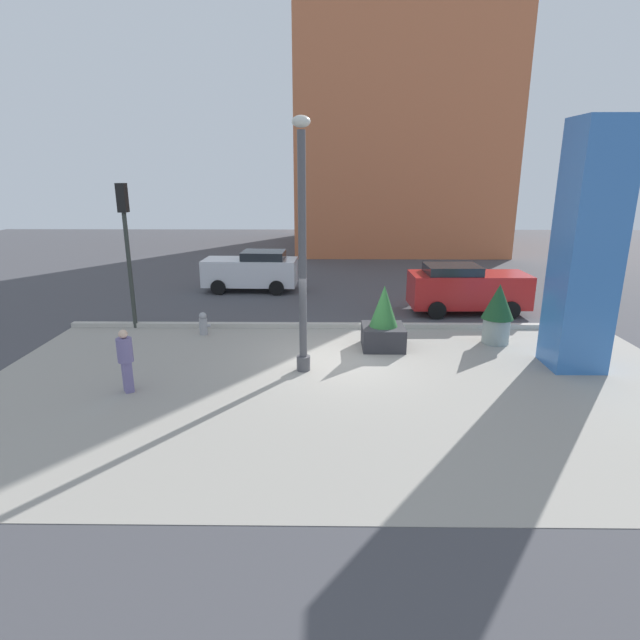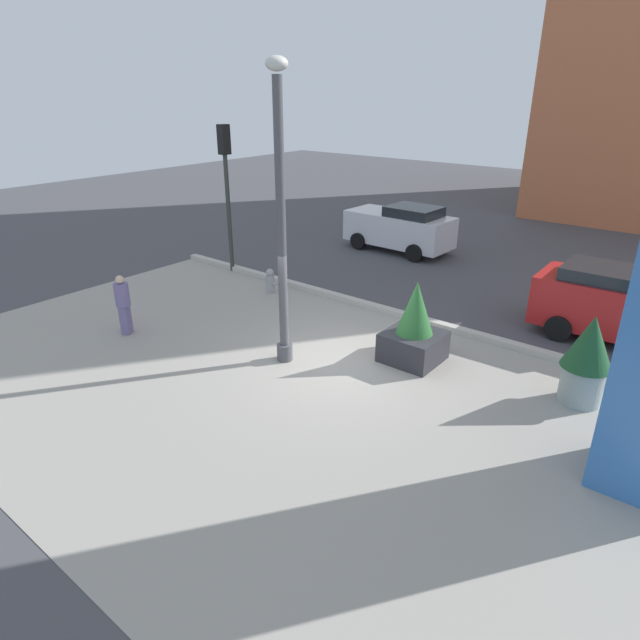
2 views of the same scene
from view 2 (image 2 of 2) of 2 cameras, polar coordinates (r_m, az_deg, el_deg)
ground_plane at (r=15.69m, az=10.70°, el=1.13°), size 60.00×60.00×0.00m
plaza_pavement at (r=11.25m, az=-4.32°, el=-7.88°), size 18.00×10.00×0.02m
curb_strip at (r=14.94m, az=9.09°, el=0.43°), size 18.00×0.24×0.16m
lamp_post at (r=11.52m, az=-4.09°, el=9.60°), size 0.44×0.44×6.35m
potted_plant_curbside at (r=12.43m, az=9.86°, el=-1.00°), size 1.24×1.24×1.91m
potted_plant_near_left at (r=11.72m, az=26.24°, el=-3.53°), size 0.95×0.95×1.86m
fire_hydrant at (r=16.65m, az=-5.25°, el=4.12°), size 0.36×0.26×0.75m
traffic_light_far_side at (r=18.25m, az=-9.79°, el=14.68°), size 0.28×0.42×4.74m
car_far_lane at (r=15.05m, az=29.56°, el=1.22°), size 4.33×2.03×1.80m
car_curb_east at (r=21.09m, az=8.42°, el=9.57°), size 4.11×2.04×1.76m
pedestrian_crossing at (r=14.44m, az=-19.97°, el=1.78°), size 0.50×0.50×1.56m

